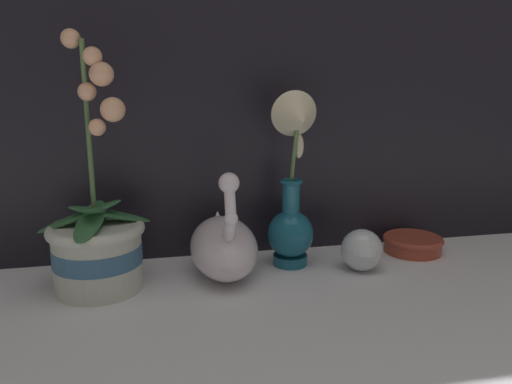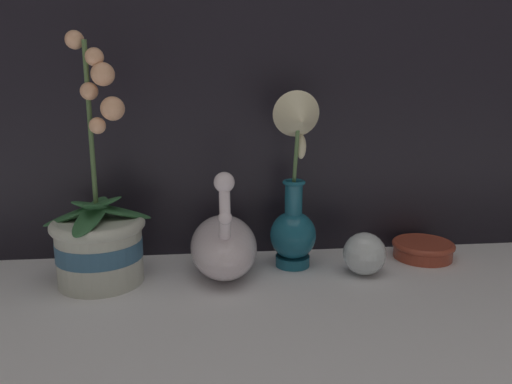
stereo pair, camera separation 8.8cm
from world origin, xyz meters
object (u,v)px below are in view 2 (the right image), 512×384
swan_figurine (224,243)px  glass_sphere (365,254)px  amber_dish (423,248)px  orchid_potted_plant (99,236)px  blue_vase (295,198)px

swan_figurine → glass_sphere: (0.25, -0.03, -0.02)m
glass_sphere → amber_dish: bearing=26.1°
orchid_potted_plant → blue_vase: 0.35m
blue_vase → glass_sphere: 0.16m
swan_figurine → blue_vase: blue_vase is taller
amber_dish → blue_vase: bearing=-173.9°
orchid_potted_plant → blue_vase: orchid_potted_plant is taller
blue_vase → amber_dish: blue_vase is taller
orchid_potted_plant → swan_figurine: bearing=5.1°
amber_dish → glass_sphere: bearing=-153.9°
orchid_potted_plant → swan_figurine: orchid_potted_plant is taller
orchid_potted_plant → glass_sphere: orchid_potted_plant is taller
swan_figurine → glass_sphere: size_ratio=2.75×
blue_vase → amber_dish: 0.29m
orchid_potted_plant → swan_figurine: 0.22m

